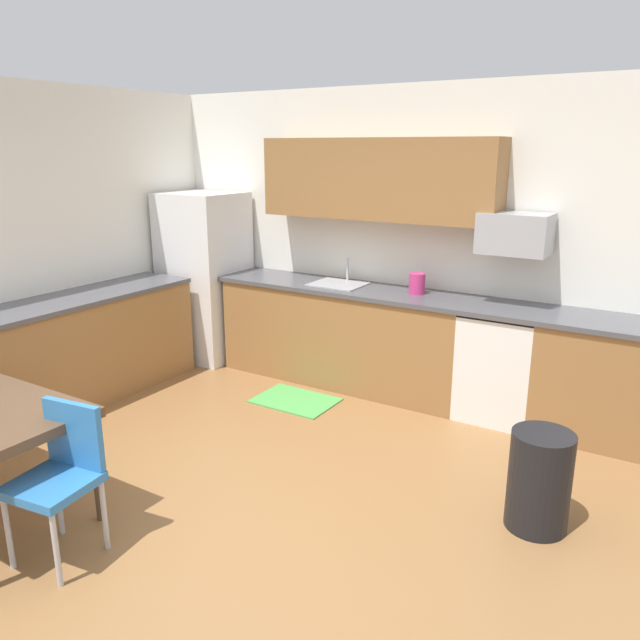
{
  "coord_description": "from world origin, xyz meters",
  "views": [
    {
      "loc": [
        2.22,
        -2.56,
        2.18
      ],
      "look_at": [
        0.0,
        1.0,
        1.0
      ],
      "focal_mm": 34.84,
      "sensor_mm": 36.0,
      "label": 1
    }
  ],
  "objects_px": {
    "kettle": "(417,285)",
    "refrigerator": "(205,276)",
    "chair_near_table": "(61,469)",
    "trash_bin": "(539,481)",
    "oven_range": "(501,364)",
    "microwave": "(515,233)"
  },
  "relations": [
    {
      "from": "oven_range",
      "to": "kettle",
      "type": "bearing_deg",
      "value": 176.37
    },
    {
      "from": "chair_near_table",
      "to": "kettle",
      "type": "xyz_separation_m",
      "value": [
        0.7,
        3.11,
        0.52
      ]
    },
    {
      "from": "oven_range",
      "to": "chair_near_table",
      "type": "height_order",
      "value": "oven_range"
    },
    {
      "from": "microwave",
      "to": "kettle",
      "type": "bearing_deg",
      "value": -176.37
    },
    {
      "from": "microwave",
      "to": "kettle",
      "type": "distance_m",
      "value": 0.93
    },
    {
      "from": "chair_near_table",
      "to": "kettle",
      "type": "distance_m",
      "value": 3.23
    },
    {
      "from": "oven_range",
      "to": "microwave",
      "type": "relative_size",
      "value": 1.69
    },
    {
      "from": "kettle",
      "to": "refrigerator",
      "type": "bearing_deg",
      "value": -176.81
    },
    {
      "from": "refrigerator",
      "to": "chair_near_table",
      "type": "relative_size",
      "value": 2.03
    },
    {
      "from": "refrigerator",
      "to": "chair_near_table",
      "type": "distance_m",
      "value": 3.42
    },
    {
      "from": "refrigerator",
      "to": "oven_range",
      "type": "height_order",
      "value": "refrigerator"
    },
    {
      "from": "refrigerator",
      "to": "trash_bin",
      "type": "distance_m",
      "value": 4.06
    },
    {
      "from": "trash_bin",
      "to": "kettle",
      "type": "distance_m",
      "value": 2.2
    },
    {
      "from": "refrigerator",
      "to": "kettle",
      "type": "relative_size",
      "value": 8.63
    },
    {
      "from": "refrigerator",
      "to": "microwave",
      "type": "bearing_deg",
      "value": 3.3
    },
    {
      "from": "oven_range",
      "to": "trash_bin",
      "type": "distance_m",
      "value": 1.6
    },
    {
      "from": "oven_range",
      "to": "microwave",
      "type": "distance_m",
      "value": 1.06
    },
    {
      "from": "refrigerator",
      "to": "kettle",
      "type": "bearing_deg",
      "value": 3.19
    },
    {
      "from": "oven_range",
      "to": "chair_near_table",
      "type": "distance_m",
      "value": 3.4
    },
    {
      "from": "refrigerator",
      "to": "chair_near_table",
      "type": "height_order",
      "value": "refrigerator"
    },
    {
      "from": "oven_range",
      "to": "microwave",
      "type": "height_order",
      "value": "microwave"
    },
    {
      "from": "microwave",
      "to": "refrigerator",
      "type": "bearing_deg",
      "value": -176.7
    }
  ]
}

